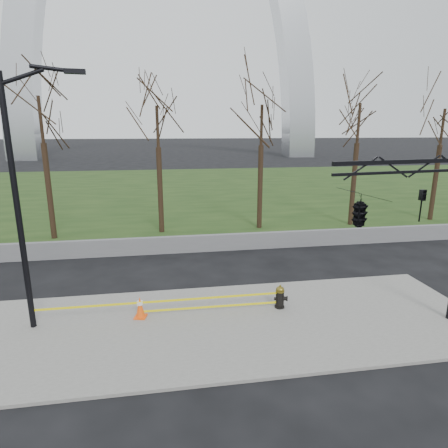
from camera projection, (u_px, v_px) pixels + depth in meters
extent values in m
plane|color=black|center=(219.00, 326.00, 12.62)|extent=(500.00, 500.00, 0.00)
cube|color=slate|center=(219.00, 325.00, 12.60)|extent=(18.00, 6.00, 0.10)
cube|color=#1C3413|center=(179.00, 189.00, 41.31)|extent=(120.00, 40.00, 0.06)
cube|color=#59595B|center=(197.00, 244.00, 20.16)|extent=(60.00, 0.30, 0.90)
cylinder|color=black|center=(279.00, 307.00, 13.72)|extent=(0.35, 0.35, 0.06)
cylinder|color=black|center=(280.00, 299.00, 13.65)|extent=(0.27, 0.27, 0.63)
cylinder|color=black|center=(286.00, 298.00, 13.61)|extent=(0.25, 0.22, 0.17)
cylinder|color=black|center=(275.00, 299.00, 13.67)|extent=(0.13, 0.13, 0.10)
cylinder|color=brown|center=(280.00, 291.00, 13.57)|extent=(0.31, 0.31, 0.06)
ellipsoid|color=brown|center=(280.00, 289.00, 13.55)|extent=(0.29, 0.29, 0.22)
cylinder|color=brown|center=(280.00, 286.00, 13.52)|extent=(0.06, 0.06, 0.08)
cube|color=#FF530D|center=(141.00, 317.00, 13.01)|extent=(0.48, 0.48, 0.04)
cone|color=#FF530D|center=(140.00, 306.00, 12.91)|extent=(0.31, 0.31, 0.72)
cylinder|color=white|center=(140.00, 303.00, 12.88)|extent=(0.23, 0.23, 0.11)
cylinder|color=black|center=(18.00, 211.00, 11.45)|extent=(0.18, 0.18, 8.00)
cylinder|color=black|center=(21.00, 77.00, 10.65)|extent=(1.27, 0.27, 0.56)
cylinder|color=black|center=(52.00, 69.00, 10.82)|extent=(1.21, 0.26, 0.22)
cube|color=black|center=(75.00, 71.00, 11.00)|extent=(0.62, 0.29, 0.14)
cube|color=black|center=(408.00, 162.00, 10.92)|extent=(4.97, 0.78, 0.12)
cube|color=black|center=(407.00, 172.00, 10.99)|extent=(4.97, 0.74, 0.08)
imported|color=black|center=(422.00, 206.00, 11.45)|extent=(0.19, 0.22, 1.00)
imported|color=black|center=(360.00, 210.00, 10.83)|extent=(0.85, 2.53, 1.00)
cube|color=yellow|center=(162.00, 301.00, 12.93)|extent=(8.42, 0.01, 0.08)
cube|color=yellow|center=(212.00, 307.00, 13.32)|extent=(4.96, 0.06, 0.08)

